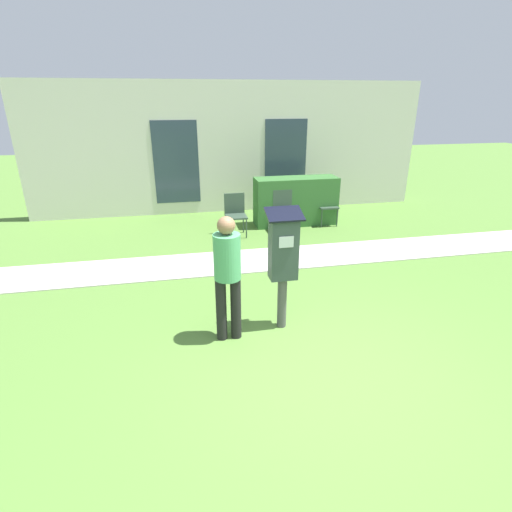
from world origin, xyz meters
TOP-DOWN VIEW (x-y plane):
  - ground_plane at (0.00, 0.00)m, footprint 40.00×40.00m
  - sidewalk at (0.00, 3.48)m, footprint 12.00×1.10m
  - building_facade at (0.00, 7.12)m, footprint 10.00×0.26m
  - parking_meter at (-0.23, 1.20)m, footprint 0.44×0.31m
  - person_standing at (-0.95, 1.07)m, footprint 0.32×0.32m
  - outdoor_chair_left at (-0.24, 5.04)m, footprint 0.44×0.44m
  - outdoor_chair_middle at (0.86, 5.15)m, footprint 0.44×0.44m
  - outdoor_chair_right at (1.97, 5.42)m, footprint 0.44×0.44m
  - hedge_row at (1.26, 5.55)m, footprint 1.91×0.60m

SIDE VIEW (x-z plane):
  - ground_plane at x=0.00m, z-range 0.00..0.00m
  - sidewalk at x=0.00m, z-range 0.00..0.02m
  - outdoor_chair_left at x=-0.24m, z-range 0.08..0.98m
  - outdoor_chair_middle at x=0.86m, z-range 0.08..0.98m
  - outdoor_chair_right at x=1.97m, z-range 0.08..0.98m
  - hedge_row at x=1.26m, z-range 0.00..1.10m
  - person_standing at x=-0.95m, z-range 0.14..1.72m
  - parking_meter at x=-0.23m, z-range 0.22..1.81m
  - building_facade at x=0.00m, z-range 0.00..3.20m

